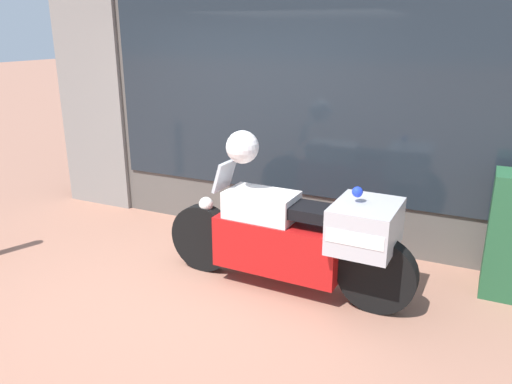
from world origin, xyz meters
TOP-DOWN VIEW (x-y plane):
  - ground_plane at (0.00, 0.00)m, footprint 60.00×60.00m
  - shop_building at (-0.43, 2.00)m, footprint 5.67×0.55m
  - window_display at (0.43, 2.03)m, footprint 4.21×0.30m
  - paramedic_motorcycle at (1.01, 0.64)m, footprint 2.40×0.66m
  - white_helmet at (0.44, 0.66)m, footprint 0.30×0.30m

SIDE VIEW (x-z plane):
  - ground_plane at x=0.00m, z-range 0.00..0.00m
  - window_display at x=0.43m, z-range -0.46..1.34m
  - paramedic_motorcycle at x=1.01m, z-range -0.03..1.12m
  - white_helmet at x=0.44m, z-range 1.15..1.45m
  - shop_building at x=-0.43m, z-range 0.01..3.25m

